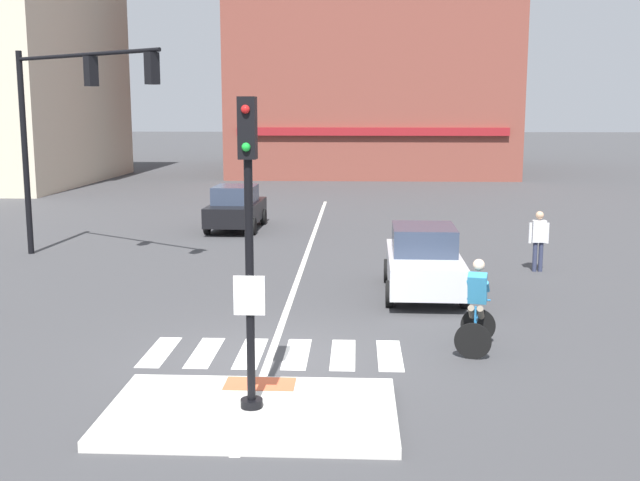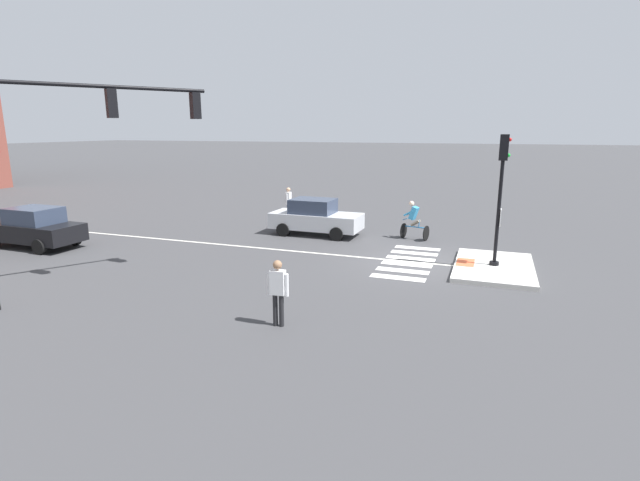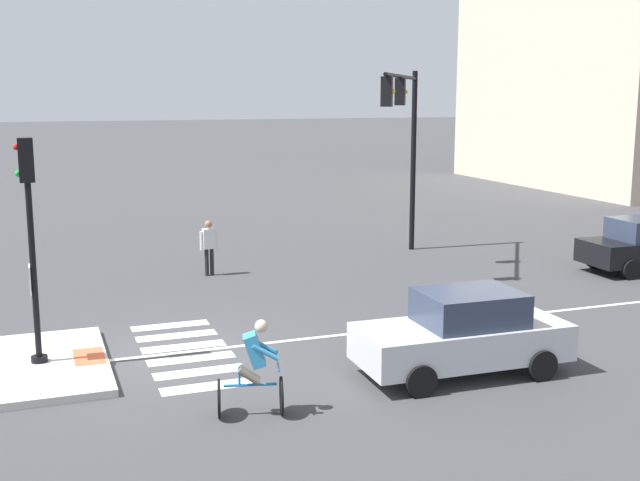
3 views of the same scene
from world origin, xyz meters
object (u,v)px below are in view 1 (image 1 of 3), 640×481
at_px(traffic_light_mast, 64,112).
at_px(cyclist, 477,304).
at_px(car_black_westbound_distant, 236,208).
at_px(pedestrian_waiting_far_side, 539,236).
at_px(signal_pole, 249,225).
at_px(car_silver_eastbound_mid, 424,261).

distance_m(traffic_light_mast, cyclist, 13.69).
height_order(car_black_westbound_distant, pedestrian_waiting_far_side, pedestrian_waiting_far_side).
xyz_separation_m(signal_pole, car_black_westbound_distant, (-3.00, 17.69, -2.00)).
height_order(signal_pole, traffic_light_mast, traffic_light_mast).
xyz_separation_m(car_silver_eastbound_mid, cyclist, (0.61, -4.36, 0.06)).
distance_m(traffic_light_mast, pedestrian_waiting_far_side, 13.79).
relative_size(car_silver_eastbound_mid, pedestrian_waiting_far_side, 2.47).
bearing_deg(car_silver_eastbound_mid, car_black_westbound_distant, 121.51).
distance_m(car_black_westbound_distant, cyclist, 15.80).
height_order(car_silver_eastbound_mid, pedestrian_waiting_far_side, pedestrian_waiting_far_side).
bearing_deg(pedestrian_waiting_far_side, cyclist, -111.12).
height_order(car_black_westbound_distant, cyclist, cyclist).
xyz_separation_m(car_black_westbound_distant, car_silver_eastbound_mid, (6.10, -9.95, 0.00)).
distance_m(signal_pole, cyclist, 5.38).
bearing_deg(cyclist, traffic_light_mast, 143.08).
bearing_deg(car_silver_eastbound_mid, pedestrian_waiting_far_side, 39.63).
xyz_separation_m(signal_pole, cyclist, (3.71, 3.38, -1.93)).
height_order(traffic_light_mast, car_silver_eastbound_mid, traffic_light_mast).
relative_size(car_black_westbound_distant, pedestrian_waiting_far_side, 2.48).
bearing_deg(signal_pole, car_silver_eastbound_mid, 68.16).
bearing_deg(traffic_light_mast, cyclist, -36.92).
distance_m(car_silver_eastbound_mid, pedestrian_waiting_far_side, 4.37).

